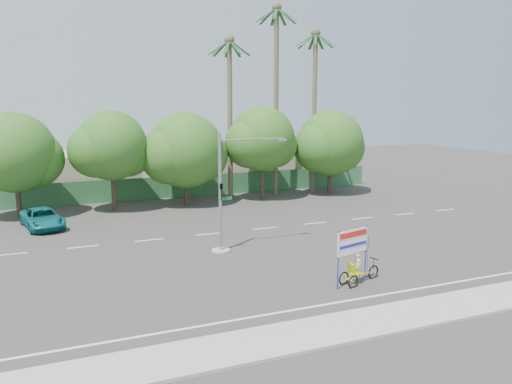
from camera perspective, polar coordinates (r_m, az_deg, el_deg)
name	(u,v)px	position (r m, az deg, el deg)	size (l,w,h in m)	color
ground	(288,267)	(27.07, 3.73, -8.50)	(120.00, 120.00, 0.00)	#33302D
sidewalk_near	(370,322)	(21.03, 12.92, -14.28)	(50.00, 2.40, 0.12)	gray
fence	(188,186)	(46.58, -7.80, 0.68)	(38.00, 0.08, 2.00)	#336B3D
building_left	(71,175)	(49.52, -20.43, 1.86)	(12.00, 8.00, 4.00)	#BBAB95
building_right	(250,167)	(53.12, -0.64, 2.83)	(14.00, 8.00, 3.60)	#BBAB95
tree_far_left	(14,155)	(41.33, -25.92, 3.79)	(7.14, 6.00, 7.96)	#473828
tree_left	(111,148)	(41.42, -16.24, 4.84)	(6.66, 5.60, 8.07)	#473828
tree_center	(185,153)	(42.50, -8.12, 4.47)	(7.62, 6.40, 7.85)	#473828
tree_right	(262,141)	(44.62, 0.66, 5.84)	(6.90, 5.80, 8.36)	#473828
tree_far_right	(330,145)	(47.80, 8.45, 5.31)	(7.38, 6.20, 7.94)	#473828
palm_tall	(276,82)	(46.71, 2.32, 12.45)	(3.73, 3.79, 17.45)	#70604C
palm_mid	(315,94)	(48.47, 6.71, 11.05)	(3.73, 3.79, 15.45)	#70604C
palm_short	(230,100)	(45.01, -3.01, 10.48)	(3.73, 3.79, 14.45)	#70604C
traffic_signal	(225,203)	(29.07, -3.52, -1.21)	(4.72, 1.10, 7.00)	gray
trike_billboard	(356,261)	(24.69, 11.37, -7.71)	(2.87, 1.10, 2.90)	black
pickup_truck	(42,218)	(37.88, -23.23, -2.78)	(2.28, 4.94, 1.37)	#0F676B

